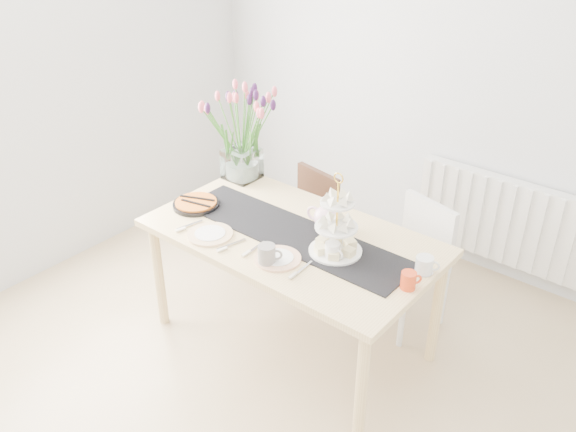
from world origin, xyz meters
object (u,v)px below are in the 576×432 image
Objects in this scene: mug_white at (332,251)px; plate_right at (278,259)px; chair_brown at (307,218)px; mug_grey at (267,255)px; dining_table at (292,246)px; mug_orange at (408,280)px; chair_white at (414,255)px; radiator at (503,220)px; teapot at (328,217)px; tart_tin at (196,204)px; cream_jug at (424,265)px; cake_stand at (336,234)px; tulip_vase at (240,119)px; plate_left at (210,234)px.

mug_white reaches higher than plate_right.
mug_grey is (0.46, -0.93, 0.37)m from chair_brown.
chair_brown reaches higher than dining_table.
dining_table is 18.05× the size of mug_orange.
chair_brown is at bearing 118.77° from plate_right.
radiator is at bearing 86.45° from chair_white.
teapot is 0.65m from mug_orange.
teapot is at bearing 52.83° from dining_table.
chair_white is at bearing 88.89° from mug_white.
tart_tin is (-1.31, -1.53, 0.32)m from radiator.
radiator is 1.56m from mug_white.
cream_jug is (0.73, 0.13, 0.12)m from dining_table.
radiator is 2.04m from tart_tin.
cake_stand is at bearing -105.06° from radiator.
chair_brown is 0.83m from tulip_vase.
tart_tin is at bearing -173.20° from cake_stand.
tart_tin is (-0.76, -0.27, -0.06)m from teapot.
tulip_vase is at bearing 143.62° from plate_right.
chair_brown is 0.96× the size of chair_white.
tart_tin is at bearing 126.36° from mug_grey.
plate_left is (-0.42, 0.01, -0.05)m from mug_grey.
radiator is at bearing 46.82° from chair_brown.
tart_tin is 1.38m from mug_orange.
mug_white is at bearing -10.79° from dining_table.
plate_left is (-0.34, -0.29, 0.08)m from dining_table.
plate_left is at bearing -173.18° from plate_right.
teapot is (0.81, -0.18, -0.32)m from tulip_vase.
plate_right is at bearing -128.76° from cake_stand.
radiator is 4.83× the size of teapot.
tart_tin is 1.14× the size of plate_right.
plate_right is (0.79, -0.58, -0.39)m from tulip_vase.
chair_white is 3.18× the size of teapot.
cake_stand is at bearing 124.53° from mug_orange.
radiator is at bearing 59.25° from teapot.
radiator is at bearing 49.33° from tart_tin.
cake_stand is 1.65× the size of teapot.
dining_table is at bearing 66.12° from mug_grey.
tart_tin reaches higher than chair_brown.
teapot is 2.81× the size of cream_jug.
cake_stand is at bearing 117.72° from mug_white.
mug_white is at bearing -103.79° from radiator.
mug_white is 1.07× the size of mug_orange.
tart_tin is (-1.06, -0.77, 0.31)m from chair_white.
tart_tin is 3.10× the size of mug_orange.
mug_grey is (0.77, -0.65, -0.35)m from tulip_vase.
teapot is at bearing 44.63° from plate_left.
teapot is 1.03× the size of plate_right.
tulip_vase is 1.06m from plate_right.
mug_orange is (0.66, 0.27, -0.01)m from mug_grey.
mug_white is 0.28m from plate_right.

